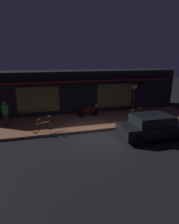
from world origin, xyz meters
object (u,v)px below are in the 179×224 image
person_photographer (5,113)px  sign_post (134,96)px  bicycle_parked (43,126)px  parked_car_near (153,126)px  bicycle_extra (135,116)px  motorcycle (89,110)px

person_photographer → sign_post: 10.17m
bicycle_parked → parked_car_near: parked_car_near is taller
sign_post → parked_car_near: (-1.46, -5.12, -0.81)m
bicycle_parked → bicycle_extra: size_ratio=1.01×
bicycle_parked → motorcycle: bearing=32.8°
bicycle_parked → bicycle_extra: bearing=3.4°
bicycle_extra → person_photographer: (-9.06, 1.42, 0.52)m
motorcycle → bicycle_parked: size_ratio=1.09×
person_photographer → sign_post: bearing=4.9°
bicycle_extra → sign_post: 2.70m
motorcycle → person_photographer: (-6.01, -0.51, 0.38)m
bicycle_extra → sign_post: size_ratio=0.64×
motorcycle → bicycle_parked: motorcycle is taller
bicycle_parked → sign_post: size_ratio=0.65×
parked_car_near → bicycle_extra: bearing=81.8°
motorcycle → parked_car_near: parked_car_near is taller
parked_car_near → motorcycle: bearing=119.1°
person_photographer → parked_car_near: size_ratio=0.41×
bicycle_parked → sign_post: 8.22m
bicycle_parked → parked_car_near: bearing=-21.4°
person_photographer → parked_car_near: bearing=-26.2°
bicycle_extra → parked_car_near: bearing=-98.2°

